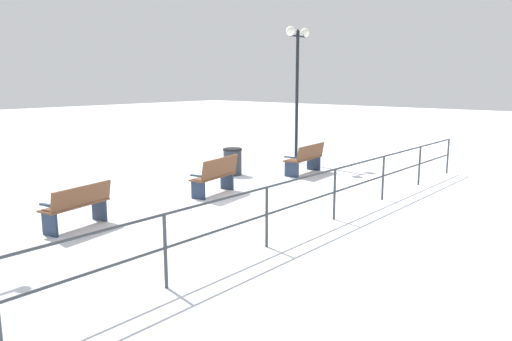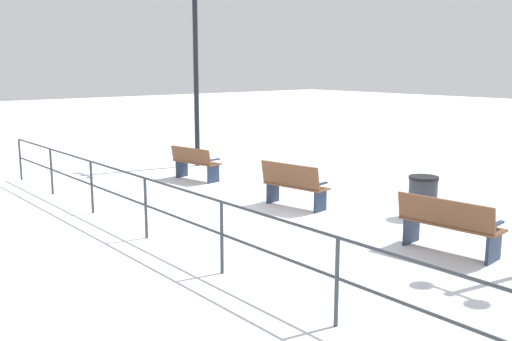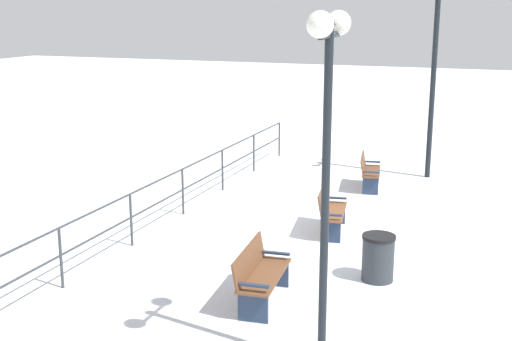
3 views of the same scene
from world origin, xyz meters
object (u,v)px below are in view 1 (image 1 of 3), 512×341
bench_nearest (306,158)px  trash_bin (233,162)px  lamppost_near (297,61)px  bench_second (216,175)px  bench_third (77,205)px

bench_nearest → trash_bin: size_ratio=2.01×
bench_nearest → trash_bin: bench_nearest is taller
lamppost_near → bench_second: bearing=103.9°
bench_nearest → bench_second: size_ratio=1.09×
bench_nearest → lamppost_near: lamppost_near is taller
bench_second → bench_third: bearing=80.0°
lamppost_near → trash_bin: lamppost_near is taller
bench_second → lamppost_near: lamppost_near is taller
bench_third → lamppost_near: bearing=-92.0°
bench_second → trash_bin: 2.56m
bench_third → trash_bin: 5.99m
bench_second → trash_bin: (1.41, -2.13, -0.08)m
lamppost_near → trash_bin: (0.13, 3.07, -3.00)m
bench_second → trash_bin: bench_second is taller
bench_third → trash_bin: size_ratio=1.78×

